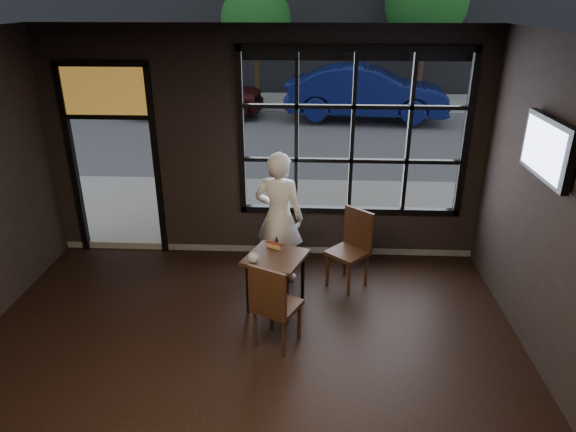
# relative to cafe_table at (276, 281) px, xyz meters

# --- Properties ---
(ceiling) EXTENTS (6.00, 7.00, 0.02)m
(ceiling) POSITION_rel_cafe_table_xyz_m (-0.26, -2.07, 2.86)
(ceiling) COLOR black
(ceiling) RESTS_ON ground
(window_frame) EXTENTS (3.06, 0.12, 2.28)m
(window_frame) POSITION_rel_cafe_table_xyz_m (0.94, 1.43, 1.45)
(window_frame) COLOR black
(window_frame) RESTS_ON ground
(stained_transom) EXTENTS (1.20, 0.06, 0.70)m
(stained_transom) POSITION_rel_cafe_table_xyz_m (-2.36, 1.43, 2.00)
(stained_transom) COLOR orange
(stained_transom) RESTS_ON ground
(street_asphalt) EXTENTS (60.00, 41.00, 0.04)m
(street_asphalt) POSITION_rel_cafe_table_xyz_m (-0.26, 21.93, -0.37)
(street_asphalt) COLOR #545456
(street_asphalt) RESTS_ON ground
(cafe_table) EXTENTS (0.83, 0.83, 0.70)m
(cafe_table) POSITION_rel_cafe_table_xyz_m (0.00, 0.00, 0.00)
(cafe_table) COLOR #311B0F
(cafe_table) RESTS_ON floor
(chair_near) EXTENTS (0.58, 0.58, 1.00)m
(chair_near) POSITION_rel_cafe_table_xyz_m (0.07, -0.71, 0.15)
(chair_near) COLOR #311B0F
(chair_near) RESTS_ON floor
(chair_window) EXTENTS (0.62, 0.62, 1.02)m
(chair_window) POSITION_rel_cafe_table_xyz_m (0.89, 0.54, 0.16)
(chair_window) COLOR #311B0F
(chair_window) RESTS_ON floor
(man) EXTENTS (0.72, 0.55, 1.75)m
(man) POSITION_rel_cafe_table_xyz_m (-0.00, 0.71, 0.53)
(man) COLOR white
(man) RESTS_ON floor
(hotdog) EXTENTS (0.21, 0.16, 0.06)m
(hotdog) POSITION_rel_cafe_table_xyz_m (-0.03, 0.22, 0.37)
(hotdog) COLOR tan
(hotdog) RESTS_ON cafe_table
(cup) EXTENTS (0.16, 0.16, 0.10)m
(cup) POSITION_rel_cafe_table_xyz_m (-0.24, -0.17, 0.39)
(cup) COLOR silver
(cup) RESTS_ON cafe_table
(tv) EXTENTS (0.11, 1.01, 0.59)m
(tv) POSITION_rel_cafe_table_xyz_m (2.67, -0.44, 1.80)
(tv) COLOR black
(tv) RESTS_ON wall_right
(navy_car) EXTENTS (4.85, 2.05, 1.56)m
(navy_car) POSITION_rel_cafe_table_xyz_m (1.97, 10.16, 0.53)
(navy_car) COLOR #0A1247
(navy_car) RESTS_ON street_asphalt
(maroon_car) EXTENTS (4.16, 1.82, 1.40)m
(maroon_car) POSITION_rel_cafe_table_xyz_m (-3.18, 10.49, 0.45)
(maroon_car) COLOR #340D10
(maroon_car) RESTS_ON street_asphalt
(tree_left) EXTENTS (2.30, 2.30, 3.93)m
(tree_left) POSITION_rel_cafe_table_xyz_m (-1.53, 12.58, 2.42)
(tree_left) COLOR #332114
(tree_left) RESTS_ON street_asphalt
(tree_right) EXTENTS (2.74, 2.74, 4.68)m
(tree_right) POSITION_rel_cafe_table_xyz_m (4.09, 13.29, 2.95)
(tree_right) COLOR #332114
(tree_right) RESTS_ON street_asphalt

